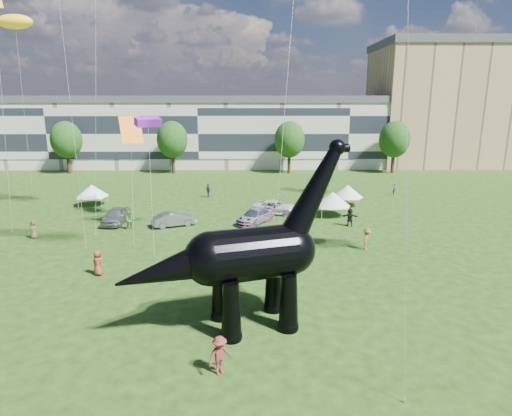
{
  "coord_description": "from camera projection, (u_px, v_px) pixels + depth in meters",
  "views": [
    {
      "loc": [
        1.59,
        -20.53,
        12.14
      ],
      "look_at": [
        1.85,
        8.0,
        5.0
      ],
      "focal_mm": 30.0,
      "sensor_mm": 36.0,
      "label": 1
    }
  ],
  "objects": [
    {
      "name": "apartment_block",
      "position": [
        448.0,
        107.0,
        83.6
      ],
      "size": [
        28.0,
        18.0,
        22.0
      ],
      "primitive_type": "cube",
      "color": "tan",
      "rests_on": "ground"
    },
    {
      "name": "car_silver",
      "position": [
        116.0,
        216.0,
        43.53
      ],
      "size": [
        2.09,
        4.86,
        1.63
      ],
      "primitive_type": "imported",
      "rotation": [
        0.0,
        0.0,
        -0.03
      ],
      "color": "#A4A4A8",
      "rests_on": "ground"
    },
    {
      "name": "tree_mid_left",
      "position": [
        172.0,
        137.0,
        72.63
      ],
      "size": [
        5.2,
        5.2,
        9.44
      ],
      "color": "#382314",
      "rests_on": "ground"
    },
    {
      "name": "car_grey",
      "position": [
        174.0,
        219.0,
        42.62
      ],
      "size": [
        4.5,
        3.04,
        1.4
      ],
      "primitive_type": "imported",
      "rotation": [
        0.0,
        0.0,
        1.97
      ],
      "color": "slate",
      "rests_on": "ground"
    },
    {
      "name": "gazebo_near",
      "position": [
        333.0,
        199.0,
        46.23
      ],
      "size": [
        3.87,
        3.87,
        2.64
      ],
      "rotation": [
        0.0,
        0.0,
        0.02
      ],
      "color": "silver",
      "rests_on": "ground"
    },
    {
      "name": "car_dark",
      "position": [
        255.0,
        216.0,
        43.72
      ],
      "size": [
        4.53,
        5.19,
        1.44
      ],
      "primitive_type": "imported",
      "rotation": [
        0.0,
        0.0,
        -0.63
      ],
      "color": "#595960",
      "rests_on": "ground"
    },
    {
      "name": "tree_far_right",
      "position": [
        395.0,
        137.0,
        72.97
      ],
      "size": [
        5.2,
        5.2,
        9.44
      ],
      "color": "#382314",
      "rests_on": "ground"
    },
    {
      "name": "tree_far_left",
      "position": [
        66.0,
        137.0,
        72.46
      ],
      "size": [
        5.2,
        5.2,
        9.44
      ],
      "color": "#382314",
      "rests_on": "ground"
    },
    {
      "name": "gazebo_left",
      "position": [
        92.0,
        191.0,
        50.89
      ],
      "size": [
        3.94,
        3.94,
        2.53
      ],
      "rotation": [
        0.0,
        0.0,
        0.09
      ],
      "color": "white",
      "rests_on": "ground"
    },
    {
      "name": "tree_mid_right",
      "position": [
        290.0,
        137.0,
        72.81
      ],
      "size": [
        5.2,
        5.2,
        9.44
      ],
      "color": "#382314",
      "rests_on": "ground"
    },
    {
      "name": "gazebo_far",
      "position": [
        348.0,
        191.0,
        50.7
      ],
      "size": [
        4.58,
        4.58,
        2.51
      ],
      "rotation": [
        0.0,
        0.0,
        -0.33
      ],
      "color": "silver",
      "rests_on": "ground"
    },
    {
      "name": "terrace_row",
      "position": [
        202.0,
        134.0,
        81.46
      ],
      "size": [
        78.0,
        11.0,
        12.0
      ],
      "primitive_type": "cube",
      "color": "beige",
      "rests_on": "ground"
    },
    {
      "name": "dinosaur_sculpture",
      "position": [
        244.0,
        258.0,
        22.87
      ],
      "size": [
        12.81,
        5.69,
        10.56
      ],
      "rotation": [
        0.0,
        0.0,
        0.3
      ],
      "color": "black",
      "rests_on": "ground"
    },
    {
      "name": "visitors",
      "position": [
        216.0,
        234.0,
        37.3
      ],
      "size": [
        51.45,
        39.19,
        1.89
      ],
      "color": "#38638C",
      "rests_on": "ground"
    },
    {
      "name": "car_white",
      "position": [
        276.0,
        207.0,
        47.45
      ],
      "size": [
        5.73,
        3.89,
        1.46
      ],
      "primitive_type": "imported",
      "rotation": [
        0.0,
        0.0,
        1.26
      ],
      "color": "white",
      "rests_on": "ground"
    },
    {
      "name": "ground",
      "position": [
        223.0,
        335.0,
        22.85
      ],
      "size": [
        220.0,
        220.0,
        0.0
      ],
      "primitive_type": "plane",
      "color": "#16330C",
      "rests_on": "ground"
    }
  ]
}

